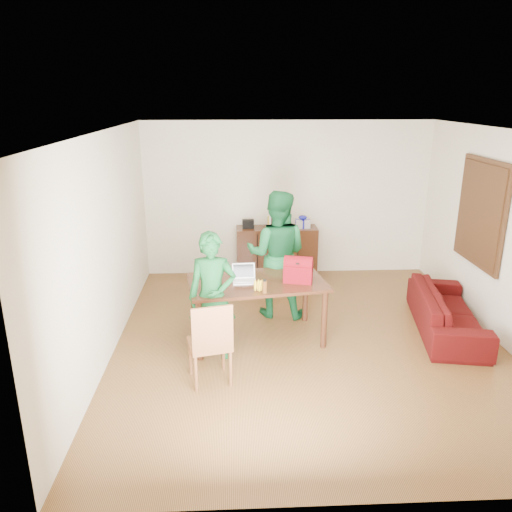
{
  "coord_description": "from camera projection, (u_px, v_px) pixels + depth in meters",
  "views": [
    {
      "loc": [
        -0.96,
        -5.87,
        3.1
      ],
      "look_at": [
        -0.67,
        0.34,
        1.09
      ],
      "focal_mm": 35.0,
      "sensor_mm": 36.0,
      "label": 1
    }
  ],
  "objects": [
    {
      "name": "bottle",
      "position": [
        265.0,
        286.0,
        6.01
      ],
      "size": [
        0.06,
        0.06,
        0.17
      ],
      "primitive_type": "cylinder",
      "rotation": [
        0.0,
        0.0,
        0.07
      ],
      "color": "#5D3415",
      "rests_on": "table"
    },
    {
      "name": "bananas",
      "position": [
        258.0,
        289.0,
        6.09
      ],
      "size": [
        0.17,
        0.14,
        0.06
      ],
      "primitive_type": null,
      "rotation": [
        0.0,
        0.0,
        -0.38
      ],
      "color": "gold",
      "rests_on": "table"
    },
    {
      "name": "red_bag",
      "position": [
        298.0,
        272.0,
        6.36
      ],
      "size": [
        0.4,
        0.29,
        0.27
      ],
      "primitive_type": "cube",
      "rotation": [
        0.0,
        0.0,
        -0.24
      ],
      "color": "maroon",
      "rests_on": "table"
    },
    {
      "name": "room",
      "position": [
        310.0,
        244.0,
        6.29
      ],
      "size": [
        5.2,
        5.7,
        2.9
      ],
      "color": "#432910",
      "rests_on": "ground"
    },
    {
      "name": "chair",
      "position": [
        210.0,
        358.0,
        5.59
      ],
      "size": [
        0.54,
        0.52,
        0.99
      ],
      "rotation": [
        0.0,
        0.0,
        0.24
      ],
      "color": "brown",
      "rests_on": "ground"
    },
    {
      "name": "person_near",
      "position": [
        212.0,
        297.0,
        5.98
      ],
      "size": [
        0.59,
        0.39,
        1.59
      ],
      "primitive_type": "imported",
      "rotation": [
        0.0,
        0.0,
        -0.02
      ],
      "color": "#125122",
      "rests_on": "ground"
    },
    {
      "name": "sofa",
      "position": [
        447.0,
        311.0,
        6.82
      ],
      "size": [
        1.09,
        2.04,
        0.57
      ],
      "primitive_type": "imported",
      "rotation": [
        0.0,
        0.0,
        1.39
      ],
      "color": "#40080D",
      "rests_on": "ground"
    },
    {
      "name": "table",
      "position": [
        257.0,
        289.0,
        6.45
      ],
      "size": [
        1.87,
        1.23,
        0.82
      ],
      "rotation": [
        0.0,
        0.0,
        0.15
      ],
      "color": "black",
      "rests_on": "ground"
    },
    {
      "name": "laptop",
      "position": [
        244.0,
        279.0,
        6.37
      ],
      "size": [
        0.3,
        0.22,
        0.21
      ],
      "rotation": [
        0.0,
        0.0,
        0.05
      ],
      "color": "white",
      "rests_on": "table"
    },
    {
      "name": "person_far",
      "position": [
        277.0,
        254.0,
        7.14
      ],
      "size": [
        1.03,
        0.88,
        1.85
      ],
      "primitive_type": "imported",
      "rotation": [
        0.0,
        0.0,
        2.92
      ],
      "color": "#145A2C",
      "rests_on": "ground"
    }
  ]
}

